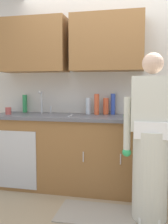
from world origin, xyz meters
name	(u,v)px	position (x,y,z in m)	size (l,w,h in m)	color
ground_plane	(100,217)	(0.00, 0.00, 0.00)	(9.00, 9.00, 0.00)	#998466
kitchen_wall_with_uppers	(102,74)	(-0.14, 0.99, 1.48)	(4.80, 0.44, 2.70)	beige
counter_cabinet	(67,153)	(-0.55, 0.70, 0.45)	(1.90, 0.62, 0.90)	brown
countertop	(67,117)	(-0.55, 0.70, 0.92)	(1.96, 0.66, 0.04)	#595960
sink	(40,116)	(-0.91, 0.71, 0.93)	(0.50, 0.36, 0.35)	#B7BABF
person_at_sink	(151,150)	(0.47, 0.09, 0.69)	(0.55, 0.34, 1.62)	white
floor_mat	(96,214)	(-0.05, 0.05, 0.01)	(0.80, 0.50, 0.01)	gray
bottle_cleaner_spray	(88,106)	(-0.31, 0.87, 1.05)	(0.07, 0.07, 0.22)	silver
bottle_water_short	(113,104)	(0.01, 0.92, 1.08)	(0.06, 0.06, 0.27)	#334CB2
bottle_water_tall	(106,106)	(-0.08, 0.91, 1.05)	(0.07, 0.07, 0.21)	#E05933
bottle_soap	(25,104)	(-1.24, 0.93, 1.06)	(0.06, 0.06, 0.25)	#2D8C4C
bottle_dish_liquid	(97,104)	(-0.19, 0.85, 1.07)	(0.06, 0.06, 0.27)	#E05933
cup_by_sink	(8,111)	(-1.33, 0.62, 0.99)	(0.08, 0.08, 0.09)	#B24C47
knife_on_counter	(71,115)	(-0.48, 0.66, 0.94)	(0.24, 0.02, 0.01)	silver
sponge	(128,115)	(0.23, 0.70, 0.96)	(0.11, 0.07, 0.03)	#4CBF4C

